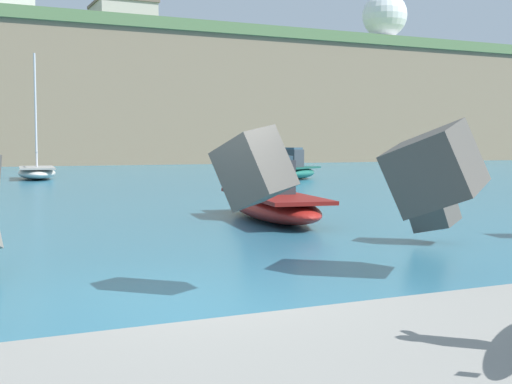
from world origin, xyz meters
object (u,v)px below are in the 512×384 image
at_px(boat_near_right, 37,172).
at_px(station_building_east, 114,30).
at_px(boat_near_left, 292,170).
at_px(station_building_central, 123,20).
at_px(radar_dome, 385,22).
at_px(boat_mid_left, 271,200).

distance_m(boat_near_right, station_building_east, 54.82).
xyz_separation_m(boat_near_left, boat_near_right, (-13.68, 6.71, -0.14)).
xyz_separation_m(boat_near_right, station_building_central, (15.23, 39.19, 16.42)).
relative_size(radar_dome, station_building_central, 1.11).
height_order(station_building_central, station_building_east, station_building_east).
xyz_separation_m(boat_near_right, station_building_east, (16.58, 49.44, 16.90)).
height_order(boat_near_right, station_building_central, station_building_central).
relative_size(boat_near_right, boat_mid_left, 1.15).
distance_m(boat_near_right, radar_dome, 67.37).
relative_size(boat_near_left, station_building_east, 0.54).
bearing_deg(boat_near_right, boat_mid_left, -83.31).
relative_size(boat_mid_left, station_building_central, 0.85).
distance_m(boat_near_right, station_building_central, 45.13).
bearing_deg(station_building_east, radar_dome, -17.47).
height_order(radar_dome, station_building_east, radar_dome).
distance_m(station_building_central, station_building_east, 10.35).
xyz_separation_m(boat_near_right, radar_dome, (52.21, 38.23, 18.77)).
bearing_deg(radar_dome, station_building_central, 178.51).
relative_size(station_building_central, station_building_east, 0.90).
bearing_deg(boat_mid_left, boat_near_right, 96.69).
height_order(boat_near_left, radar_dome, radar_dome).
bearing_deg(station_building_east, boat_near_left, -92.95).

